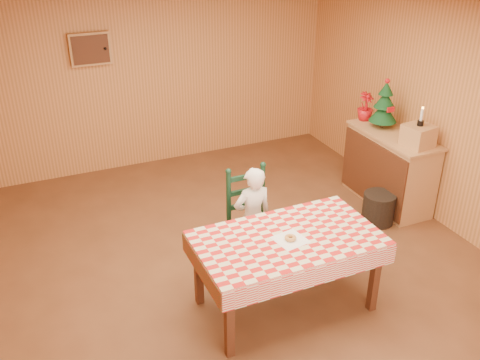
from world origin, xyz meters
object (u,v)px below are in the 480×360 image
(seated_child, at_px, (253,218))
(christmas_tree, at_px, (384,106))
(ladder_chair, at_px, (250,220))
(crate, at_px, (418,136))
(dining_table, at_px, (287,245))
(shelf_unit, at_px, (389,169))
(storage_bin, at_px, (378,208))

(seated_child, relative_size, christmas_tree, 1.81)
(ladder_chair, xyz_separation_m, seated_child, (-0.00, -0.06, 0.06))
(christmas_tree, bearing_deg, crate, -90.00)
(dining_table, xyz_separation_m, seated_child, (-0.00, 0.73, -0.13))
(ladder_chair, bearing_deg, dining_table, -90.00)
(shelf_unit, distance_m, christmas_tree, 0.79)
(dining_table, distance_m, ladder_chair, 0.81)
(shelf_unit, relative_size, christmas_tree, 2.00)
(christmas_tree, bearing_deg, ladder_chair, -161.15)
(dining_table, relative_size, shelf_unit, 1.34)
(shelf_unit, relative_size, crate, 4.13)
(seated_child, height_order, shelf_unit, seated_child)
(ladder_chair, xyz_separation_m, christmas_tree, (2.14, 0.73, 0.71))
(crate, distance_m, storage_bin, 0.96)
(seated_child, bearing_deg, shelf_unit, -165.83)
(seated_child, distance_m, crate, 2.20)
(dining_table, relative_size, seated_child, 1.47)
(seated_child, distance_m, shelf_unit, 2.20)
(shelf_unit, height_order, crate, crate)
(ladder_chair, distance_m, seated_child, 0.08)
(crate, relative_size, christmas_tree, 0.48)
(storage_bin, bearing_deg, dining_table, -152.80)
(crate, bearing_deg, shelf_unit, 91.23)
(christmas_tree, bearing_deg, shelf_unit, -91.98)
(dining_table, height_order, shelf_unit, shelf_unit)
(ladder_chair, distance_m, christmas_tree, 2.37)
(dining_table, distance_m, shelf_unit, 2.49)
(crate, xyz_separation_m, storage_bin, (-0.41, 0.02, -0.87))
(seated_child, height_order, christmas_tree, christmas_tree)
(crate, bearing_deg, christmas_tree, 90.00)
(shelf_unit, bearing_deg, dining_table, -149.25)
(dining_table, relative_size, christmas_tree, 2.67)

